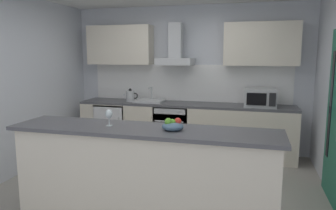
% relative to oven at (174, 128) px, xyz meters
% --- Properties ---
extents(ground, '(5.25, 4.90, 0.02)m').
position_rel_oven_xyz_m(ground, '(0.19, -1.61, -0.47)').
color(ground, gray).
extents(wall_back, '(5.25, 0.12, 2.60)m').
position_rel_oven_xyz_m(wall_back, '(0.19, 0.41, 0.84)').
color(wall_back, silver).
rests_on(wall_back, ground).
extents(wall_left, '(0.12, 4.90, 2.60)m').
position_rel_oven_xyz_m(wall_left, '(-1.99, -1.61, 0.84)').
color(wall_left, silver).
rests_on(wall_left, ground).
extents(backsplash_tile, '(3.61, 0.02, 0.66)m').
position_rel_oven_xyz_m(backsplash_tile, '(0.19, 0.33, 0.77)').
color(backsplash_tile, white).
extents(counter_back, '(3.74, 0.60, 0.90)m').
position_rel_oven_xyz_m(counter_back, '(0.19, 0.03, -0.01)').
color(counter_back, beige).
rests_on(counter_back, ground).
extents(counter_island, '(2.84, 0.64, 0.99)m').
position_rel_oven_xyz_m(counter_island, '(0.25, -2.31, 0.04)').
color(counter_island, beige).
rests_on(counter_island, ground).
extents(upper_cabinets, '(3.69, 0.32, 0.70)m').
position_rel_oven_xyz_m(upper_cabinets, '(0.19, 0.18, 1.45)').
color(upper_cabinets, beige).
extents(oven, '(0.60, 0.62, 0.80)m').
position_rel_oven_xyz_m(oven, '(0.00, 0.00, 0.00)').
color(oven, slate).
rests_on(oven, ground).
extents(refrigerator, '(0.58, 0.60, 0.85)m').
position_rel_oven_xyz_m(refrigerator, '(-1.13, -0.00, -0.03)').
color(refrigerator, white).
rests_on(refrigerator, ground).
extents(microwave, '(0.50, 0.38, 0.30)m').
position_rel_oven_xyz_m(microwave, '(1.45, -0.03, 0.59)').
color(microwave, '#B7BABC').
rests_on(microwave, counter_back).
extents(sink, '(0.50, 0.40, 0.26)m').
position_rel_oven_xyz_m(sink, '(-0.44, 0.01, 0.47)').
color(sink, silver).
rests_on(sink, counter_back).
extents(kettle, '(0.29, 0.15, 0.24)m').
position_rel_oven_xyz_m(kettle, '(-0.79, -0.03, 0.55)').
color(kettle, '#B7BABC').
rests_on(kettle, counter_back).
extents(range_hood, '(0.62, 0.45, 0.72)m').
position_rel_oven_xyz_m(range_hood, '(-0.00, 0.13, 1.33)').
color(range_hood, '#B7BABC').
extents(wine_glass, '(0.08, 0.08, 0.18)m').
position_rel_oven_xyz_m(wine_glass, '(-0.13, -2.30, 0.65)').
color(wine_glass, silver).
rests_on(wine_glass, counter_island).
extents(fruit_bowl, '(0.22, 0.22, 0.13)m').
position_rel_oven_xyz_m(fruit_bowl, '(0.57, -2.31, 0.57)').
color(fruit_bowl, slate).
rests_on(fruit_bowl, counter_island).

